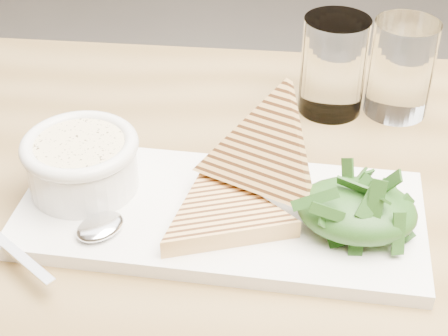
% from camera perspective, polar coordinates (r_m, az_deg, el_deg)
% --- Properties ---
extents(table_top, '(1.26, 0.89, 0.04)m').
position_cam_1_polar(table_top, '(0.69, 10.00, -7.40)').
color(table_top, olive).
rests_on(table_top, ground).
extents(table_leg_bl, '(0.06, 0.06, 0.73)m').
position_cam_1_polar(table_leg_bl, '(1.32, -15.83, -5.95)').
color(table_leg_bl, olive).
rests_on(table_leg_bl, ground).
extents(platter, '(0.40, 0.19, 0.02)m').
position_cam_1_polar(platter, '(0.68, -0.31, -3.83)').
color(platter, white).
rests_on(platter, table_top).
extents(soup_bowl, '(0.11, 0.11, 0.04)m').
position_cam_1_polar(soup_bowl, '(0.71, -11.65, -0.06)').
color(soup_bowl, white).
rests_on(soup_bowl, platter).
extents(soup, '(0.09, 0.09, 0.01)m').
position_cam_1_polar(soup, '(0.69, -11.91, 1.73)').
color(soup, beige).
rests_on(soup, soup_bowl).
extents(bowl_rim, '(0.12, 0.12, 0.01)m').
position_cam_1_polar(bowl_rim, '(0.69, -11.93, 1.87)').
color(bowl_rim, white).
rests_on(bowl_rim, soup_bowl).
extents(sandwich_flat, '(0.20, 0.20, 0.02)m').
position_cam_1_polar(sandwich_flat, '(0.66, -0.11, -3.85)').
color(sandwich_flat, tan).
rests_on(sandwich_flat, platter).
extents(sandwich_lean, '(0.20, 0.20, 0.17)m').
position_cam_1_polar(sandwich_lean, '(0.67, 3.43, 1.13)').
color(sandwich_lean, tan).
rests_on(sandwich_lean, sandwich_flat).
extents(salad_base, '(0.11, 0.09, 0.04)m').
position_cam_1_polar(salad_base, '(0.65, 10.97, -3.46)').
color(salad_base, black).
rests_on(salad_base, platter).
extents(arugula_pile, '(0.11, 0.10, 0.05)m').
position_cam_1_polar(arugula_pile, '(0.65, 11.03, -3.10)').
color(arugula_pile, '#336725').
rests_on(arugula_pile, platter).
extents(spoon_bowl, '(0.06, 0.06, 0.01)m').
position_cam_1_polar(spoon_bowl, '(0.66, -10.26, -4.82)').
color(spoon_bowl, silver).
rests_on(spoon_bowl, platter).
extents(spoon_handle, '(0.11, 0.08, 0.00)m').
position_cam_1_polar(spoon_handle, '(0.66, -17.22, -6.47)').
color(spoon_handle, silver).
rests_on(spoon_handle, platter).
extents(glass_near, '(0.08, 0.08, 0.12)m').
position_cam_1_polar(glass_near, '(0.84, 9.07, 8.40)').
color(glass_near, white).
rests_on(glass_near, table_top).
extents(glass_far, '(0.08, 0.08, 0.12)m').
position_cam_1_polar(glass_far, '(0.86, 14.49, 8.03)').
color(glass_far, white).
rests_on(glass_far, table_top).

